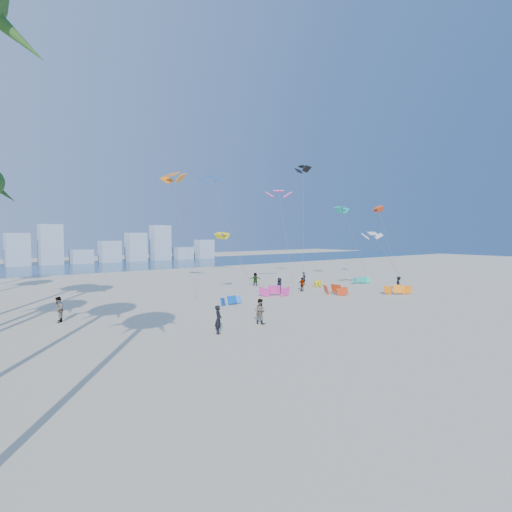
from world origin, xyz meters
TOP-DOWN VIEW (x-y plane):
  - ground at (0.00, 0.00)m, footprint 220.00×220.00m
  - ocean at (0.00, 72.00)m, footprint 220.00×220.00m
  - kitesurfer_near at (-6.62, 7.95)m, footprint 0.81×0.81m
  - kitesurfer_mid at (-2.46, 8.74)m, footprint 0.98×1.10m
  - kitesurfers_far at (7.48, 20.52)m, footprint 37.28×14.83m
  - grounded_kites at (13.60, 16.79)m, footprint 26.05×12.28m
  - flying_kites at (12.74, 24.24)m, footprint 30.67×25.97m
  - distant_skyline at (-1.19, 82.00)m, footprint 85.00×3.00m

SIDE VIEW (x-z plane):
  - ground at x=0.00m, z-range 0.00..0.00m
  - ocean at x=0.00m, z-range 0.01..0.01m
  - grounded_kites at x=13.60m, z-range -0.05..0.98m
  - kitesurfers_far at x=7.48m, z-range -0.10..1.82m
  - kitesurfer_mid at x=-2.46m, z-range 0.00..1.86m
  - kitesurfer_near at x=-6.62m, z-range 0.00..1.89m
  - distant_skyline at x=-1.19m, z-range -1.11..7.29m
  - flying_kites at x=12.74m, z-range 3.83..19.02m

